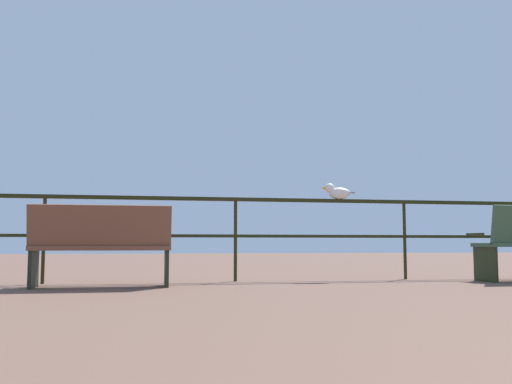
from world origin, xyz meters
TOP-DOWN VIEW (x-y plane):
  - pier_railing at (-0.00, 7.94)m, footprint 21.68×0.05m
  - bench_near_left at (-2.86, 7.13)m, footprint 1.55×0.66m
  - seagull_on_rail at (0.22, 7.95)m, footprint 0.46×0.23m

SIDE VIEW (x-z plane):
  - bench_near_left at x=-2.86m, z-range 0.04..0.96m
  - pier_railing at x=0.00m, z-range 0.27..1.37m
  - seagull_on_rail at x=0.22m, z-range 1.09..1.31m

